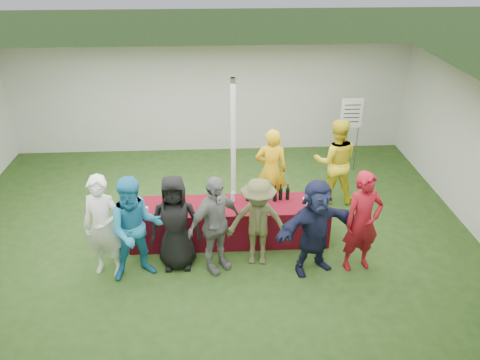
{
  "coord_description": "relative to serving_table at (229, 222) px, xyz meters",
  "views": [
    {
      "loc": [
        0.17,
        -7.39,
        5.09
      ],
      "look_at": [
        0.56,
        -0.15,
        1.25
      ],
      "focal_mm": 35.0,
      "sensor_mm": 36.0,
      "label": 1
    }
  ],
  "objects": [
    {
      "name": "ground",
      "position": [
        -0.36,
        0.15,
        -0.38
      ],
      "size": [
        60.0,
        60.0,
        0.0
      ],
      "primitive_type": "plane",
      "color": "#284719",
      "rests_on": "ground"
    },
    {
      "name": "tent",
      "position": [
        0.14,
        1.35,
        0.98
      ],
      "size": [
        10.0,
        10.0,
        10.0
      ],
      "color": "white",
      "rests_on": "ground"
    },
    {
      "name": "serving_table",
      "position": [
        0.0,
        0.0,
        0.0
      ],
      "size": [
        3.6,
        0.8,
        0.75
      ],
      "primitive_type": "cube",
      "color": "maroon",
      "rests_on": "ground"
    },
    {
      "name": "wine_bottles",
      "position": [
        0.7,
        0.14,
        0.5
      ],
      "size": [
        0.8,
        0.13,
        0.32
      ],
      "color": "black",
      "rests_on": "serving_table"
    },
    {
      "name": "wine_glasses",
      "position": [
        -0.47,
        -0.26,
        0.49
      ],
      "size": [
        2.84,
        0.14,
        0.16
      ],
      "color": "silver",
      "rests_on": "serving_table"
    },
    {
      "name": "water_bottle",
      "position": [
        0.07,
        0.08,
        0.48
      ],
      "size": [
        0.07,
        0.07,
        0.23
      ],
      "color": "silver",
      "rests_on": "serving_table"
    },
    {
      "name": "bar_towel",
      "position": [
        1.49,
        0.05,
        0.39
      ],
      "size": [
        0.25,
        0.18,
        0.03
      ],
      "primitive_type": "cube",
      "color": "white",
      "rests_on": "serving_table"
    },
    {
      "name": "dump_bucket",
      "position": [
        1.66,
        -0.22,
        0.46
      ],
      "size": [
        0.21,
        0.21,
        0.18
      ],
      "primitive_type": "cylinder",
      "color": "slate",
      "rests_on": "serving_table"
    },
    {
      "name": "wine_list_sign",
      "position": [
        2.9,
        2.73,
        0.94
      ],
      "size": [
        0.5,
        0.03,
        1.8
      ],
      "color": "slate",
      "rests_on": "ground"
    },
    {
      "name": "staff_pourer",
      "position": [
        0.88,
        1.08,
        0.51
      ],
      "size": [
        0.69,
        0.5,
        1.76
      ],
      "primitive_type": "imported",
      "rotation": [
        0.0,
        0.0,
        3.02
      ],
      "color": "yellow",
      "rests_on": "ground"
    },
    {
      "name": "staff_back",
      "position": [
        2.24,
        1.33,
        0.54
      ],
      "size": [
        0.96,
        0.78,
        1.84
      ],
      "primitive_type": "imported",
      "rotation": [
        0.0,
        0.0,
        3.04
      ],
      "color": "yellow",
      "rests_on": "ground"
    },
    {
      "name": "customer_0",
      "position": [
        -2.05,
        -0.84,
        0.53
      ],
      "size": [
        0.74,
        0.56,
        1.81
      ],
      "primitive_type": "imported",
      "rotation": [
        0.0,
        0.0,
        -0.22
      ],
      "color": "white",
      "rests_on": "ground"
    },
    {
      "name": "customer_1",
      "position": [
        -1.51,
        -0.95,
        0.54
      ],
      "size": [
        1.04,
        0.9,
        1.83
      ],
      "primitive_type": "imported",
      "rotation": [
        0.0,
        0.0,
        0.26
      ],
      "color": "teal",
      "rests_on": "ground"
    },
    {
      "name": "customer_2",
      "position": [
        -0.91,
        -0.71,
        0.48
      ],
      "size": [
        0.84,
        0.55,
        1.71
      ],
      "primitive_type": "imported",
      "rotation": [
        0.0,
        0.0,
        0.01
      ],
      "color": "black",
      "rests_on": "ground"
    },
    {
      "name": "customer_3",
      "position": [
        -0.26,
        -0.84,
        0.5
      ],
      "size": [
        1.08,
        0.95,
        1.75
      ],
      "primitive_type": "imported",
      "rotation": [
        0.0,
        0.0,
        0.64
      ],
      "color": "slate",
      "rests_on": "ground"
    },
    {
      "name": "customer_4",
      "position": [
        0.47,
        -0.7,
        0.43
      ],
      "size": [
        1.11,
        0.73,
        1.61
      ],
      "primitive_type": "imported",
      "rotation": [
        0.0,
        0.0,
        -0.14
      ],
      "color": "brown",
      "rests_on": "ground"
    },
    {
      "name": "customer_5",
      "position": [
        1.38,
        -0.95,
        0.47
      ],
      "size": [
        1.65,
        1.01,
        1.7
      ],
      "primitive_type": "imported",
      "rotation": [
        0.0,
        0.0,
        0.35
      ],
      "color": "#1B1F3F",
      "rests_on": "ground"
    },
    {
      "name": "customer_6",
      "position": [
        2.16,
        -0.92,
        0.52
      ],
      "size": [
        0.73,
        0.55,
        1.8
      ],
      "primitive_type": "imported",
      "rotation": [
        0.0,
        0.0,
        0.2
      ],
      "color": "maroon",
      "rests_on": "ground"
    }
  ]
}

